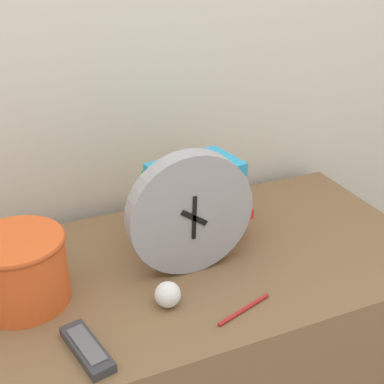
{
  "coord_description": "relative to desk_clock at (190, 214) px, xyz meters",
  "views": [
    {
      "loc": [
        -0.32,
        -0.67,
        1.44
      ],
      "look_at": [
        0.12,
        0.35,
        0.87
      ],
      "focal_mm": 50.0,
      "sensor_mm": 36.0,
      "label": 1
    }
  ],
  "objects": [
    {
      "name": "wall_back",
      "position": [
        -0.09,
        0.4,
        0.35
      ],
      "size": [
        6.0,
        0.04,
        2.4
      ],
      "color": "silver",
      "rests_on": "ground_plane"
    },
    {
      "name": "desk",
      "position": [
        -0.09,
        0.02,
        -0.5
      ],
      "size": [
        1.36,
        0.6,
        0.71
      ],
      "color": "brown",
      "rests_on": "ground_plane"
    },
    {
      "name": "desk_clock",
      "position": [
        0.0,
        0.0,
        0.0
      ],
      "size": [
        0.29,
        0.05,
        0.29
      ],
      "color": "#99999E",
      "rests_on": "desk"
    },
    {
      "name": "book_stack",
      "position": [
        0.06,
        0.13,
        -0.04
      ],
      "size": [
        0.24,
        0.21,
        0.21
      ],
      "color": "yellow",
      "rests_on": "desk"
    },
    {
      "name": "basket",
      "position": [
        -0.37,
        0.03,
        -0.06
      ],
      "size": [
        0.2,
        0.2,
        0.15
      ],
      "color": "#E05623",
      "rests_on": "desk"
    },
    {
      "name": "tv_remote",
      "position": [
        -0.29,
        -0.18,
        -0.14
      ],
      "size": [
        0.08,
        0.16,
        0.02
      ],
      "color": "#333338",
      "rests_on": "desk"
    },
    {
      "name": "crumpled_paper_ball",
      "position": [
        -0.1,
        -0.11,
        -0.12
      ],
      "size": [
        0.06,
        0.06,
        0.06
      ],
      "color": "white",
      "rests_on": "desk"
    },
    {
      "name": "pen",
      "position": [
        0.04,
        -0.19,
        -0.14
      ],
      "size": [
        0.14,
        0.05,
        0.01
      ],
      "color": "#B21E1E",
      "rests_on": "desk"
    }
  ]
}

